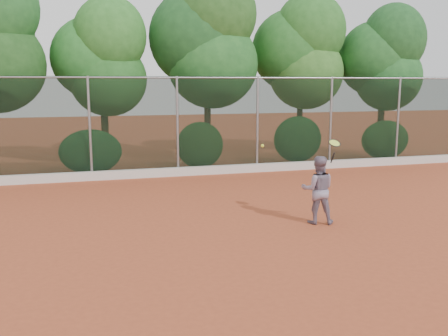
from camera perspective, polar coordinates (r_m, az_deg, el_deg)
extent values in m
plane|color=#A54627|center=(11.39, 1.39, -7.04)|extent=(80.00, 80.00, 0.00)
cube|color=beige|center=(17.81, -5.15, -0.42)|extent=(24.00, 0.20, 0.30)
imported|color=slate|center=(11.91, 10.68, -2.46)|extent=(0.94, 0.83, 1.61)
cube|color=black|center=(17.77, -5.34, 4.76)|extent=(24.00, 0.01, 3.50)
cylinder|color=gray|center=(17.70, -5.43, 10.25)|extent=(24.00, 0.06, 0.06)
cylinder|color=gray|center=(17.47, -15.08, 4.38)|extent=(0.09, 0.09, 3.50)
cylinder|color=gray|center=(17.77, -5.34, 4.76)|extent=(0.09, 0.09, 3.50)
cylinder|color=gray|center=(18.55, 3.84, 4.99)|extent=(0.09, 0.09, 3.50)
cylinder|color=gray|center=(19.77, 12.08, 5.10)|extent=(0.09, 0.09, 3.50)
cylinder|color=gray|center=(21.34, 19.25, 5.10)|extent=(0.09, 0.09, 3.50)
cylinder|color=#45311A|center=(19.83, -13.40, 3.46)|extent=(0.28, 0.28, 2.40)
ellipsoid|color=#1F551D|center=(19.63, -13.05, 9.85)|extent=(2.90, 2.40, 2.80)
ellipsoid|color=#216222|center=(19.93, -14.66, 12.09)|extent=(3.20, 2.70, 3.10)
ellipsoid|color=#266221|center=(19.51, -12.90, 14.57)|extent=(2.70, 2.30, 2.90)
cylinder|color=#482A1B|center=(20.08, -1.89, 4.66)|extent=(0.26, 0.26, 3.00)
ellipsoid|color=#2F762D|center=(19.96, -1.29, 11.82)|extent=(3.60, 3.00, 3.50)
ellipsoid|color=#245F26|center=(20.19, -2.94, 14.62)|extent=(3.90, 3.20, 3.80)
ellipsoid|color=#356D29|center=(20.05, -0.94, 17.26)|extent=(3.20, 2.70, 3.30)
cylinder|color=#3B2416|center=(21.64, 8.61, 4.53)|extent=(0.24, 0.24, 2.70)
ellipsoid|color=#2D5F20|center=(21.55, 9.38, 10.74)|extent=(3.20, 2.70, 3.10)
ellipsoid|color=#1D551D|center=(21.65, 7.87, 13.16)|extent=(3.50, 2.90, 3.40)
ellipsoid|color=#21581E|center=(21.60, 9.87, 15.25)|extent=(3.00, 2.50, 3.10)
cylinder|color=#402B18|center=(23.09, 17.43, 4.26)|extent=(0.28, 0.28, 2.50)
ellipsoid|color=#2B712C|center=(23.02, 18.28, 9.82)|extent=(3.00, 2.50, 2.90)
ellipsoid|color=#296E2A|center=(23.02, 16.91, 11.88)|extent=(3.30, 2.80, 3.20)
ellipsoid|color=#246026|center=(23.07, 18.85, 13.77)|extent=(2.80, 2.40, 3.00)
ellipsoid|color=#296D2B|center=(18.37, -15.00, 1.81)|extent=(2.20, 1.16, 1.60)
ellipsoid|color=#346827|center=(18.84, -2.76, 2.63)|extent=(1.80, 1.04, 1.76)
ellipsoid|color=#2C6C29|center=(20.11, 8.42, 3.28)|extent=(2.00, 1.10, 1.84)
ellipsoid|color=#346D29|center=(22.07, 17.93, 3.09)|extent=(2.16, 1.12, 1.64)
cylinder|color=black|center=(11.92, 12.31, 1.17)|extent=(0.03, 0.18, 0.27)
torus|color=black|center=(11.82, 12.51, 2.81)|extent=(0.29, 0.26, 0.17)
cylinder|color=#D5E643|center=(11.82, 12.51, 2.81)|extent=(0.25, 0.22, 0.13)
sphere|color=#E4F337|center=(11.32, 4.42, 2.55)|extent=(0.07, 0.07, 0.07)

